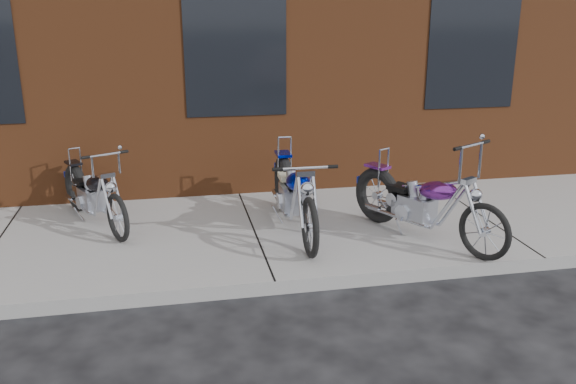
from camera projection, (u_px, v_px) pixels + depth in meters
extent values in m
plane|color=black|center=(275.00, 295.00, 6.13)|extent=(120.00, 120.00, 0.00)
cube|color=#A19E9C|center=(254.00, 235.00, 7.51)|extent=(22.00, 3.00, 0.15)
torus|color=black|center=(386.00, 198.00, 7.54)|extent=(0.46, 0.69, 0.71)
torus|color=black|center=(497.00, 236.00, 6.41)|extent=(0.36, 0.60, 0.64)
cube|color=#A6ABB3|center=(427.00, 212.00, 7.08)|extent=(0.43, 0.48, 0.30)
ellipsoid|color=#70238B|center=(448.00, 194.00, 6.79)|extent=(0.48, 0.60, 0.30)
cube|color=black|center=(411.00, 190.00, 7.21)|extent=(0.34, 0.35, 0.06)
cylinder|color=silver|center=(489.00, 210.00, 6.43)|extent=(0.17, 0.27, 0.53)
cylinder|color=silver|center=(484.00, 147.00, 6.32)|extent=(0.49, 0.28, 0.03)
cylinder|color=silver|center=(392.00, 170.00, 7.37)|extent=(0.03, 0.03, 0.47)
cylinder|color=silver|center=(418.00, 215.00, 7.35)|extent=(0.46, 0.80, 0.05)
torus|color=black|center=(286.00, 186.00, 7.97)|extent=(0.15, 0.75, 0.74)
torus|color=black|center=(313.00, 233.00, 6.46)|extent=(0.08, 0.67, 0.67)
cube|color=#A6ABB3|center=(295.00, 202.00, 7.35)|extent=(0.29, 0.42, 0.31)
ellipsoid|color=#0014C2|center=(300.00, 185.00, 6.99)|extent=(0.28, 0.57, 0.32)
cube|color=#BDB794|center=(291.00, 180.00, 7.54)|extent=(0.25, 0.29, 0.06)
cylinder|color=silver|center=(311.00, 205.00, 6.50)|extent=(0.04, 0.30, 0.56)
cylinder|color=silver|center=(308.00, 171.00, 6.52)|extent=(0.57, 0.04, 0.03)
cylinder|color=silver|center=(287.00, 159.00, 7.77)|extent=(0.02, 0.02, 0.50)
cylinder|color=silver|center=(302.00, 206.00, 7.63)|extent=(0.06, 0.93, 0.05)
torus|color=black|center=(80.00, 190.00, 7.99)|extent=(0.39, 0.63, 0.64)
torus|color=black|center=(122.00, 221.00, 6.94)|extent=(0.31, 0.54, 0.58)
cube|color=#A6ABB3|center=(96.00, 201.00, 7.56)|extent=(0.38, 0.43, 0.27)
ellipsoid|color=black|center=(101.00, 186.00, 7.30)|extent=(0.42, 0.54, 0.27)
cube|color=black|center=(88.00, 183.00, 7.68)|extent=(0.30, 0.32, 0.05)
cylinder|color=silver|center=(117.00, 199.00, 6.96)|extent=(0.15, 0.25, 0.48)
cylinder|color=silver|center=(110.00, 156.00, 6.90)|extent=(0.45, 0.24, 0.03)
cylinder|color=silver|center=(79.00, 166.00, 7.83)|extent=(0.03, 0.03, 0.43)
cylinder|color=silver|center=(99.00, 204.00, 7.80)|extent=(0.39, 0.73, 0.04)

